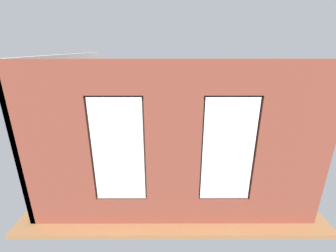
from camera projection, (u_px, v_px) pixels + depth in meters
ground_plane at (171, 158)px, 7.24m from camera, size 6.25×6.44×0.10m
brick_wall_with_windows at (173, 151)px, 4.03m from camera, size 5.65×0.30×3.14m
white_wall_right at (75, 111)px, 6.51m from camera, size 0.10×5.44×3.14m
couch_by_window at (133, 188)px, 5.04m from camera, size 1.75×0.87×0.80m
couch_left at (236, 145)px, 7.28m from camera, size 0.90×1.73×0.80m
coffee_table at (161, 147)px, 6.99m from camera, size 1.47×0.80×0.44m
cup_ceramic at (161, 144)px, 6.96m from camera, size 0.08×0.08×0.09m
candle_jar at (174, 142)px, 7.09m from camera, size 0.08×0.08×0.09m
table_plant_small at (156, 140)px, 7.02m from camera, size 0.14×0.14×0.22m
remote_gray at (165, 147)px, 6.85m from camera, size 0.14×0.17×0.02m
media_console at (90, 154)px, 6.83m from camera, size 1.11×0.42×0.48m
tv_flatscreen at (87, 137)px, 6.64m from camera, size 0.97×0.20×0.68m
papasan_chair at (150, 122)px, 9.17m from camera, size 1.01×1.01×0.66m
potted_plant_corner_far_left at (278, 176)px, 4.83m from camera, size 1.18×1.16×1.44m
potted_plant_between_couches at (192, 172)px, 4.96m from camera, size 1.14×1.08×1.30m
potted_plant_foreground_right at (116, 110)px, 8.95m from camera, size 1.13×1.11×1.57m
potted_plant_beside_window_right at (72, 182)px, 4.87m from camera, size 0.78×0.81×1.22m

